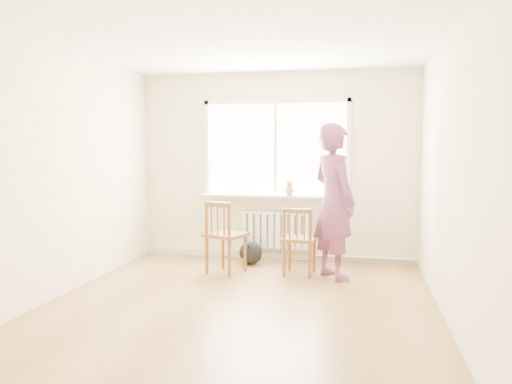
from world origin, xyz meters
The scene contains 13 objects.
floor centered at (0.00, 0.00, 0.00)m, with size 4.50×4.50×0.00m, color #A17342.
ceiling centered at (0.00, 0.00, 2.70)m, with size 4.50×4.50×0.00m, color white.
back_wall centered at (0.00, 2.25, 1.35)m, with size 4.00×0.01×2.70m, color beige.
window centered at (0.00, 2.22, 1.66)m, with size 2.12×0.05×1.42m.
windowsill centered at (0.00, 2.14, 0.93)m, with size 2.15×0.22×0.04m, color white.
radiator centered at (0.00, 2.16, 0.44)m, with size 1.00×0.12×0.55m.
heating_pipe centered at (1.25, 2.19, 0.08)m, with size 0.04×0.04×1.40m, color silver.
baseboard centered at (0.00, 2.23, 0.04)m, with size 4.00×0.03×0.08m, color beige.
chair_left centered at (-0.51, 1.23, 0.48)m, with size 0.59×0.58×0.94m.
chair_right centered at (0.44, 1.34, 0.44)m, with size 0.46×0.44×0.87m.
person centered at (0.88, 1.31, 0.96)m, with size 0.70×0.46×1.92m, color #CE445B.
cat centered at (0.23, 2.05, 1.05)m, with size 0.19×0.38×0.26m.
backpack centered at (-0.28, 1.79, 0.16)m, with size 0.32×0.24×0.32m, color black.
Camera 1 is at (1.19, -4.88, 1.61)m, focal length 35.00 mm.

